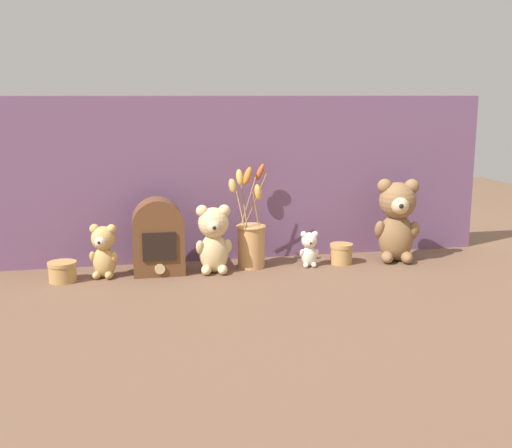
% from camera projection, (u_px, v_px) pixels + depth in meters
% --- Properties ---
extents(ground_plane, '(4.00, 4.00, 0.00)m').
position_uv_depth(ground_plane, '(257.00, 270.00, 2.07)').
color(ground_plane, brown).
extents(backdrop_wall, '(1.68, 0.02, 0.55)m').
position_uv_depth(backdrop_wall, '(247.00, 179.00, 2.17)').
color(backdrop_wall, '#704C70').
rests_on(backdrop_wall, ground).
extents(teddy_bear_large, '(0.16, 0.14, 0.28)m').
position_uv_depth(teddy_bear_large, '(397.00, 219.00, 2.16)').
color(teddy_bear_large, olive).
rests_on(teddy_bear_large, ground).
extents(teddy_bear_medium, '(0.12, 0.11, 0.22)m').
position_uv_depth(teddy_bear_medium, '(214.00, 238.00, 2.02)').
color(teddy_bear_medium, '#DBBC84').
rests_on(teddy_bear_medium, ground).
extents(teddy_bear_small, '(0.09, 0.09, 0.17)m').
position_uv_depth(teddy_bear_small, '(104.00, 250.00, 1.97)').
color(teddy_bear_small, tan).
rests_on(teddy_bear_small, ground).
extents(teddy_bear_tiny, '(0.07, 0.06, 0.12)m').
position_uv_depth(teddy_bear_tiny, '(309.00, 248.00, 2.11)').
color(teddy_bear_tiny, beige).
rests_on(teddy_bear_tiny, ground).
extents(flower_vase, '(0.15, 0.15, 0.34)m').
position_uv_depth(flower_vase, '(251.00, 237.00, 2.09)').
color(flower_vase, tan).
rests_on(flower_vase, ground).
extents(vintage_radio, '(0.16, 0.11, 0.24)m').
position_uv_depth(vintage_radio, '(158.00, 236.00, 2.01)').
color(vintage_radio, brown).
rests_on(vintage_radio, ground).
extents(decorative_tin_tall, '(0.08, 0.08, 0.07)m').
position_uv_depth(decorative_tin_tall, '(341.00, 253.00, 2.15)').
color(decorative_tin_tall, tan).
rests_on(decorative_tin_tall, ground).
extents(decorative_tin_short, '(0.09, 0.09, 0.06)m').
position_uv_depth(decorative_tin_short, '(63.00, 271.00, 1.94)').
color(decorative_tin_short, tan).
rests_on(decorative_tin_short, ground).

